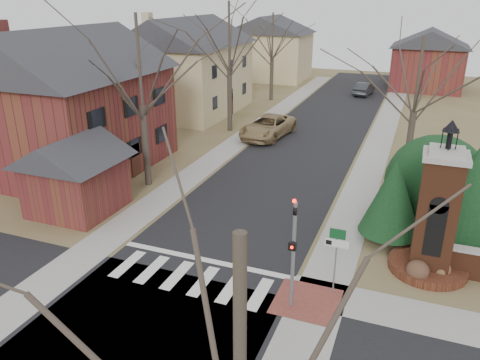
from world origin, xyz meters
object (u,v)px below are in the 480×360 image
at_px(brick_gate_monument, 435,224).
at_px(distant_car, 364,89).
at_px(sign_post, 336,248).
at_px(pickup_truck, 268,127).
at_px(traffic_signal_pole, 294,245).

bearing_deg(brick_gate_monument, distant_car, 101.48).
height_order(sign_post, pickup_truck, sign_post).
relative_size(traffic_signal_pole, pickup_truck, 0.73).
distance_m(sign_post, brick_gate_monument, 4.55).
xyz_separation_m(sign_post, brick_gate_monument, (3.41, 3.01, 0.22)).
distance_m(brick_gate_monument, distant_car, 37.22).
bearing_deg(traffic_signal_pole, sign_post, 47.57).
bearing_deg(traffic_signal_pole, distant_car, 93.78).
bearing_deg(distant_car, traffic_signal_pole, 101.03).
bearing_deg(brick_gate_monument, pickup_truck, 127.25).
bearing_deg(distant_car, pickup_truck, 83.30).
relative_size(traffic_signal_pole, brick_gate_monument, 0.69).
distance_m(sign_post, pickup_truck, 21.33).
bearing_deg(pickup_truck, brick_gate_monument, -45.68).
bearing_deg(pickup_truck, distant_car, 83.13).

